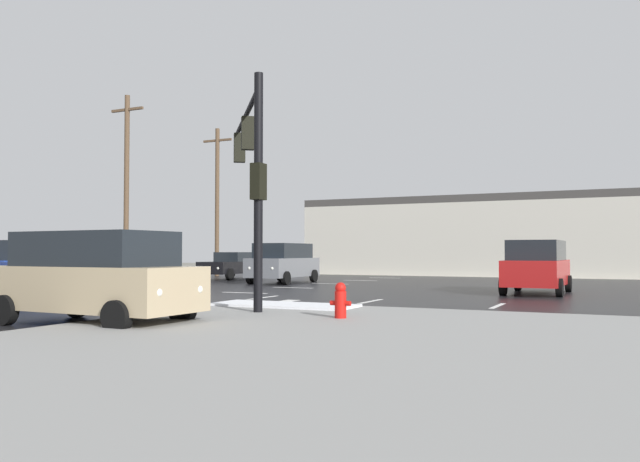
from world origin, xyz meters
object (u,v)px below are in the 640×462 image
at_px(suv_tan, 95,276).
at_px(suv_grey, 283,262).
at_px(utility_pole_distant, 217,199).
at_px(sedan_black, 232,265).
at_px(suv_red, 537,266).
at_px(suv_blue, 38,265).
at_px(traffic_signal_mast, 251,160).
at_px(fire_hydrant, 340,300).
at_px(utility_pole_far, 127,184).

height_order(suv_tan, suv_grey, same).
xyz_separation_m(suv_grey, utility_pole_distant, (-8.79, 6.81, 4.08)).
relative_size(sedan_black, utility_pole_distant, 0.46).
bearing_deg(sedan_black, suv_red, 68.54).
relative_size(suv_tan, suv_red, 1.01).
distance_m(suv_blue, sedan_black, 14.32).
relative_size(suv_blue, suv_red, 1.00).
height_order(traffic_signal_mast, suv_blue, traffic_signal_mast).
height_order(suv_tan, suv_red, same).
xyz_separation_m(fire_hydrant, suv_tan, (-4.75, -2.55, 0.55)).
height_order(fire_hydrant, sedan_black, sedan_black).
bearing_deg(suv_tan, sedan_black, 118.23).
bearing_deg(suv_grey, utility_pole_far, -83.11).
bearing_deg(suv_blue, sedan_black, -179.99).
distance_m(suv_blue, utility_pole_distant, 18.65).
distance_m(suv_blue, suv_red, 19.38).
relative_size(traffic_signal_mast, utility_pole_far, 0.57).
height_order(sedan_black, suv_grey, suv_grey).
height_order(suv_blue, suv_grey, same).
relative_size(fire_hydrant, utility_pole_distant, 0.08).
xyz_separation_m(suv_blue, suv_tan, (10.36, -7.46, 0.00)).
xyz_separation_m(suv_red, utility_pole_distant, (-21.61, 10.02, 4.08)).
bearing_deg(utility_pole_distant, traffic_signal_mast, -53.40).
height_order(suv_red, utility_pole_far, utility_pole_far).
relative_size(suv_blue, utility_pole_distant, 0.49).
height_order(suv_blue, utility_pole_distant, utility_pole_distant).
height_order(suv_blue, sedan_black, suv_blue).
xyz_separation_m(traffic_signal_mast, suv_red, (6.06, 10.92, -3.03)).
height_order(fire_hydrant, suv_grey, suv_grey).
xyz_separation_m(traffic_signal_mast, suv_tan, (-1.33, -4.31, -3.03)).
distance_m(suv_tan, utility_pole_far, 22.85).
distance_m(suv_blue, suv_tan, 12.77).
bearing_deg(suv_tan, utility_pole_far, 132.62).
bearing_deg(utility_pole_far, sedan_black, 50.74).
height_order(traffic_signal_mast, suv_grey, traffic_signal_mast).
height_order(fire_hydrant, utility_pole_distant, utility_pole_distant).
bearing_deg(suv_tan, traffic_signal_mast, 74.82).
distance_m(suv_tan, utility_pole_distant, 29.26).
distance_m(traffic_signal_mast, utility_pole_distant, 26.10).
distance_m(suv_tan, suv_red, 16.93).
bearing_deg(traffic_signal_mast, suv_grey, -12.13).
height_order(traffic_signal_mast, utility_pole_far, utility_pole_far).
relative_size(traffic_signal_mast, fire_hydrant, 7.43).
xyz_separation_m(suv_tan, suv_red, (7.39, 15.24, 0.00)).
relative_size(suv_grey, utility_pole_far, 0.47).
distance_m(traffic_signal_mast, utility_pole_far, 20.43).
xyz_separation_m(suv_blue, suv_grey, (4.94, 10.97, 0.00)).
bearing_deg(suv_red, fire_hydrant, 168.98).
bearing_deg(suv_blue, utility_pole_far, -157.52).
relative_size(utility_pole_far, utility_pole_distant, 1.05).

